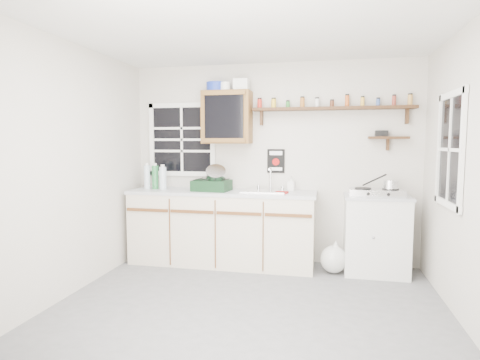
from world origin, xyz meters
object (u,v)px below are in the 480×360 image
at_px(right_cabinet, 376,234).
at_px(spice_shelf, 331,108).
at_px(upper_cabinet, 227,117).
at_px(main_cabinet, 222,227).
at_px(hotplate, 377,192).
at_px(dish_rack, 213,182).

relative_size(right_cabinet, spice_shelf, 0.48).
height_order(right_cabinet, upper_cabinet, upper_cabinet).
distance_m(right_cabinet, spice_shelf, 1.58).
height_order(main_cabinet, right_cabinet, main_cabinet).
relative_size(right_cabinet, upper_cabinet, 1.40).
distance_m(right_cabinet, hotplate, 0.49).
xyz_separation_m(main_cabinet, dish_rack, (-0.10, -0.03, 0.56)).
relative_size(upper_cabinet, hotplate, 1.06).
bearing_deg(hotplate, spice_shelf, 160.87).
xyz_separation_m(upper_cabinet, hotplate, (1.79, -0.14, -0.88)).
relative_size(upper_cabinet, dish_rack, 1.39).
distance_m(right_cabinet, upper_cabinet, 2.26).
xyz_separation_m(spice_shelf, hotplate, (0.52, -0.21, -0.98)).
bearing_deg(spice_shelf, right_cabinet, -19.41).
bearing_deg(upper_cabinet, dish_rack, -127.93).
relative_size(right_cabinet, hotplate, 1.49).
bearing_deg(right_cabinet, hotplate, -113.99).
height_order(main_cabinet, dish_rack, dish_rack).
bearing_deg(upper_cabinet, hotplate, -4.42).
distance_m(main_cabinet, spice_shelf, 1.97).
bearing_deg(spice_shelf, upper_cabinet, -176.87).
bearing_deg(dish_rack, hotplate, 6.16).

